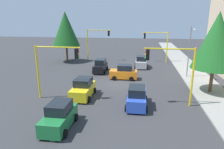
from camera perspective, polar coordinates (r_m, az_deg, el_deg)
The scene contains 16 objects.
ground_plane at distance 26.34m, azimuth 1.67°, elevation -2.42°, with size 120.00×120.00×0.00m, color #353538.
sidewalk_kerb at distance 31.94m, azimuth 21.79°, elevation -0.20°, with size 80.00×4.00×0.15m, color gray.
lane_arrow_near at distance 16.66m, azimuth -13.60°, elevation -14.01°, with size 2.40×1.10×1.10m.
traffic_signal_near_left at distance 19.60m, azimuth 16.48°, elevation 2.55°, with size 0.36×4.59×5.53m.
traffic_signal_near_right at distance 21.11m, azimuth -15.62°, elevation 3.42°, with size 0.36×4.59×5.48m.
traffic_signal_far_left at distance 39.25m, azimuth 12.41°, elevation 9.06°, with size 0.36×4.59×5.58m.
traffic_signal_far_right at distance 40.02m, azimuth -4.33°, elevation 9.82°, with size 0.36×4.59×5.94m.
street_lamp_curbside at distance 29.50m, azimuth 20.77°, elevation 7.19°, with size 2.15×0.28×7.00m.
tree_roadside_near at distance 24.32m, azimuth 26.90°, elevation 8.33°, with size 4.78×4.78×8.76m.
tree_opposite_side at distance 39.44m, azimuth -12.68°, elevation 12.15°, with size 5.02×5.02×9.21m.
car_yellow at distance 21.88m, azimuth -7.99°, elevation -3.86°, with size 4.15×2.12×1.98m.
car_green at distance 16.32m, azimuth -14.35°, elevation -11.18°, with size 3.94×2.00×1.98m.
car_blue at distance 19.49m, azimuth 6.82°, elevation -6.28°, with size 4.00×2.00×1.98m.
car_orange at distance 27.95m, azimuth 3.25°, elevation 0.53°, with size 1.93×3.66×1.98m.
car_silver at distance 34.83m, azimuth 8.03°, elevation 3.40°, with size 4.10×2.10×1.98m.
car_black at distance 31.63m, azimuth -3.20°, elevation 2.30°, with size 4.02×1.93×1.98m.
Camera 1 is at (24.92, 2.71, 8.08)m, focal length 33.12 mm.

